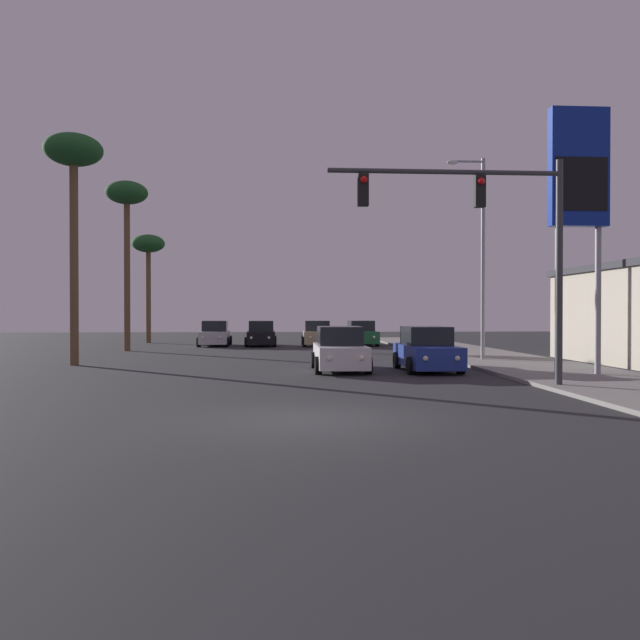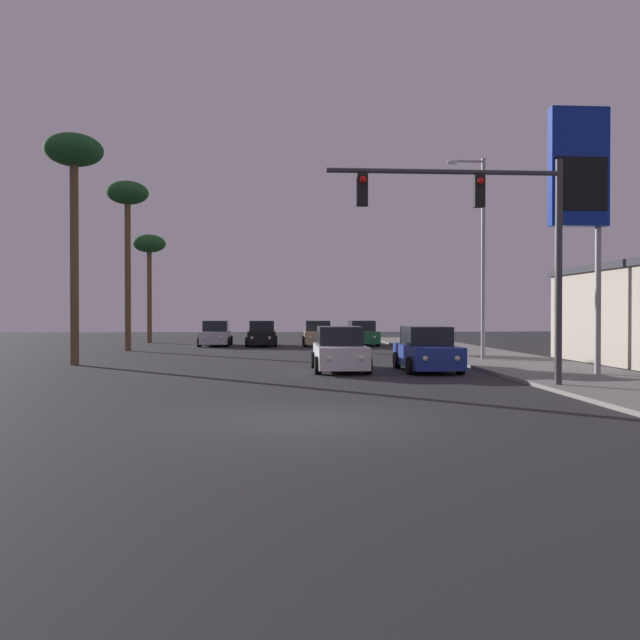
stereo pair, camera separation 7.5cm
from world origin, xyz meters
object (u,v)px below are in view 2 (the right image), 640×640
Objects in this scene: street_lamp at (480,248)px; palm_tree_near at (74,164)px; car_green at (362,334)px; traffic_light_mast at (494,226)px; car_silver at (216,334)px; car_white at (340,351)px; car_tan at (318,334)px; car_blue at (427,351)px; car_black at (262,335)px; gas_station_sign at (578,182)px; palm_tree_far at (149,249)px; palm_tree_mid at (127,203)px.

palm_tree_near reaches higher than street_lamp.
car_green is 0.64× the size of traffic_light_mast.
car_white is at bearing 108.19° from car_silver.
street_lamp is (6.46, -14.37, 4.36)m from car_tan.
palm_tree_near is (-11.11, -15.05, 7.66)m from car_tan.
car_blue is 1.00× the size of car_black.
gas_station_sign is at bearing -18.44° from palm_tree_near.
car_silver is 0.54× the size of palm_tree_far.
traffic_light_mast is (3.88, -5.96, 3.94)m from car_white.
palm_tree_far is at bearing -62.78° from car_white.
car_green is 15.74m from street_lamp.
car_tan is 14.53m from palm_tree_far.
traffic_light_mast is at bearing -105.90° from street_lamp.
car_green is at bearing -90.40° from car_blue.
palm_tree_far is (-19.77, 26.23, 0.31)m from gas_station_sign.
car_white is 18.93m from car_green.
car_blue is 6.95m from traffic_light_mast.
palm_tree_far is (-11.96, 23.22, 6.17)m from car_white.
car_black is at bearing 2.00° from car_green.
gas_station_sign reaches higher than car_silver.
car_blue is 0.44× the size of palm_tree_mid.
car_silver is (-6.83, 0.22, 0.00)m from car_tan.
car_tan is at bearing 109.61° from gas_station_sign.
street_lamp reaches higher than car_white.
car_white is at bearing -5.05° from car_blue.
palm_tree_far is at bearing 118.50° from traffic_light_mast.
traffic_light_mast is 5.27m from gas_station_sign.
car_black is 18.55m from car_white.
car_tan is 0.48× the size of gas_station_sign.
street_lamp is 7.17m from gas_station_sign.
palm_tree_near reaches higher than car_tan.
car_blue is at bearing -57.02° from palm_tree_far.
car_green is at bearing 91.44° from traffic_light_mast.
car_black and car_green have the same top height.
car_green is 17.22m from palm_tree_mid.
car_black is 1.00× the size of car_white.
palm_tree_far reaches higher than car_blue.
palm_tree_mid is at bearing 25.01° from car_tan.
palm_tree_far is at bearing -32.07° from car_black.
car_silver is 0.48× the size of gas_station_sign.
car_green is 22.89m from gas_station_sign.
palm_tree_mid reaches higher than gas_station_sign.
palm_tree_near is at bearing -88.73° from palm_tree_mid.
car_tan is 1.00× the size of car_white.
car_tan is at bearing 98.57° from traffic_light_mast.
car_black is 6.79m from car_green.
palm_tree_mid is at bearing 152.38° from street_lamp.
car_silver is at bearing -62.68° from car_blue.
palm_tree_near reaches higher than car_green.
car_blue is 18.91m from car_green.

